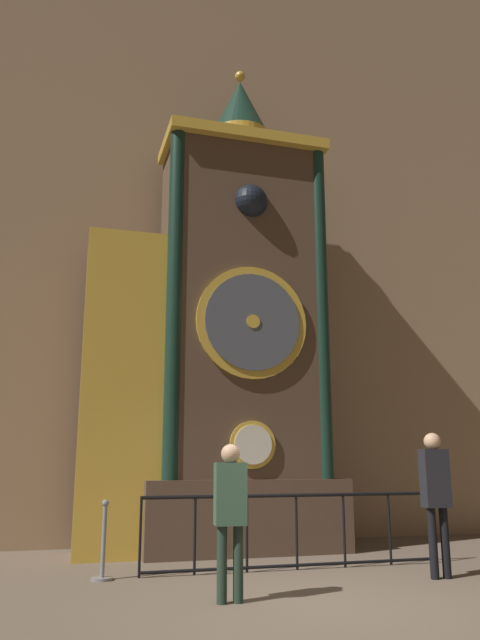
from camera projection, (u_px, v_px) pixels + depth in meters
name	position (u px, v px, depth m)	size (l,w,h in m)	color
ground_plane	(323.00, 606.00, 6.43)	(28.00, 28.00, 0.00)	brown
cathedral_back_wall	(206.00, 152.00, 13.10)	(24.00, 0.32, 15.62)	#997A5B
clock_tower	(218.00, 338.00, 11.01)	(4.45, 1.76, 8.98)	brown
railing_fence	(297.00, 527.00, 8.70)	(4.39, 0.05, 1.02)	black
visitor_near	(230.00, 506.00, 6.78)	(0.36, 0.25, 1.65)	#213427
visitor_far	(435.00, 488.00, 8.17)	(0.36, 0.26, 1.83)	black
stanchion_post	(103.00, 554.00, 7.91)	(0.28, 0.28, 0.98)	gray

